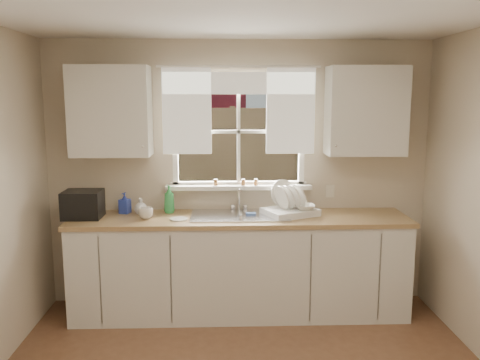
{
  "coord_description": "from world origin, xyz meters",
  "views": [
    {
      "loc": [
        -0.15,
        -2.78,
        1.99
      ],
      "look_at": [
        0.0,
        1.65,
        1.25
      ],
      "focal_mm": 38.0,
      "sensor_mm": 36.0,
      "label": 1
    }
  ],
  "objects_px": {
    "dish_rack": "(290,207)",
    "black_appliance": "(83,204)",
    "soap_bottle_a": "(169,199)",
    "cup": "(146,213)"
  },
  "relations": [
    {
      "from": "dish_rack",
      "to": "black_appliance",
      "type": "xyz_separation_m",
      "value": [
        -1.86,
        -0.04,
        0.05
      ]
    },
    {
      "from": "dish_rack",
      "to": "cup",
      "type": "xyz_separation_m",
      "value": [
        -1.29,
        -0.1,
        -0.02
      ]
    },
    {
      "from": "dish_rack",
      "to": "soap_bottle_a",
      "type": "bearing_deg",
      "value": 173.6
    },
    {
      "from": "dish_rack",
      "to": "soap_bottle_a",
      "type": "xyz_separation_m",
      "value": [
        -1.11,
        0.12,
        0.06
      ]
    },
    {
      "from": "dish_rack",
      "to": "cup",
      "type": "height_order",
      "value": "dish_rack"
    },
    {
      "from": "dish_rack",
      "to": "black_appliance",
      "type": "height_order",
      "value": "dish_rack"
    },
    {
      "from": "soap_bottle_a",
      "to": "black_appliance",
      "type": "relative_size",
      "value": 0.77
    },
    {
      "from": "soap_bottle_a",
      "to": "black_appliance",
      "type": "xyz_separation_m",
      "value": [
        -0.75,
        -0.16,
        -0.01
      ]
    },
    {
      "from": "black_appliance",
      "to": "soap_bottle_a",
      "type": "bearing_deg",
      "value": 12.32
    },
    {
      "from": "soap_bottle_a",
      "to": "cup",
      "type": "distance_m",
      "value": 0.3
    }
  ]
}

